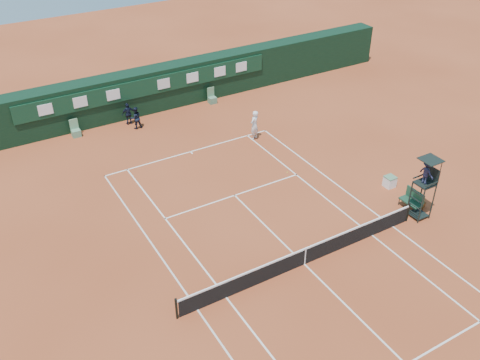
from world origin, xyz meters
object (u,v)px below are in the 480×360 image
(umpire_chair, at_px, (426,176))
(cooler, at_px, (390,182))
(tennis_net, at_px, (305,256))
(player_bench, at_px, (413,199))
(player, at_px, (254,125))

(umpire_chair, xyz_separation_m, cooler, (0.71, 2.81, -2.13))
(tennis_net, bearing_deg, umpire_chair, -0.16)
(tennis_net, height_order, cooler, tennis_net)
(umpire_chair, xyz_separation_m, player_bench, (0.23, 0.69, -1.86))
(tennis_net, xyz_separation_m, player_bench, (7.40, 0.67, 0.09))
(umpire_chair, relative_size, player_bench, 2.85)
(player, bearing_deg, player_bench, 79.43)
(cooler, relative_size, player, 0.33)
(cooler, bearing_deg, player_bench, -102.74)
(player_bench, bearing_deg, player, 106.36)
(umpire_chair, height_order, cooler, umpire_chair)
(tennis_net, relative_size, umpire_chair, 3.77)
(umpire_chair, relative_size, cooler, 5.30)
(cooler, bearing_deg, umpire_chair, -104.10)
(cooler, xyz_separation_m, player, (-3.60, 8.51, 0.66))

